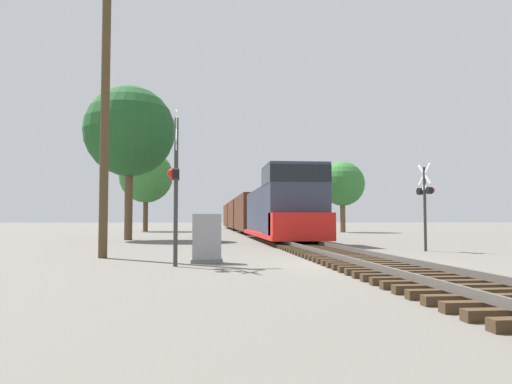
{
  "coord_description": "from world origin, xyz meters",
  "views": [
    {
      "loc": [
        -4.64,
        -14.28,
        1.32
      ],
      "look_at": [
        -2.63,
        4.92,
        2.39
      ],
      "focal_mm": 35.0,
      "sensor_mm": 36.0,
      "label": 1
    }
  ],
  "objects_px": {
    "freight_train": "(248,214)",
    "crossing_signal_far": "(425,197)",
    "tree_mid_background": "(342,184)",
    "tree_deep_background": "(146,176)",
    "crossing_signal_near": "(175,179)",
    "relay_cabinet": "(207,239)",
    "tree_far_right": "(130,132)",
    "utility_pole": "(105,111)"
  },
  "relations": [
    {
      "from": "freight_train",
      "to": "tree_mid_background",
      "type": "xyz_separation_m",
      "value": [
        9.64,
        -1.69,
        3.14
      ]
    },
    {
      "from": "tree_far_right",
      "to": "tree_deep_background",
      "type": "relative_size",
      "value": 1.09
    },
    {
      "from": "crossing_signal_far",
      "to": "relay_cabinet",
      "type": "bearing_deg",
      "value": 109.55
    },
    {
      "from": "tree_mid_background",
      "to": "tree_deep_background",
      "type": "relative_size",
      "value": 0.8
    },
    {
      "from": "utility_pole",
      "to": "tree_deep_background",
      "type": "relative_size",
      "value": 1.09
    },
    {
      "from": "relay_cabinet",
      "to": "utility_pole",
      "type": "xyz_separation_m",
      "value": [
        -3.54,
        2.3,
        4.35
      ]
    },
    {
      "from": "relay_cabinet",
      "to": "utility_pole",
      "type": "height_order",
      "value": "utility_pole"
    },
    {
      "from": "freight_train",
      "to": "crossing_signal_far",
      "type": "xyz_separation_m",
      "value": [
        4.58,
        -31.96,
        0.42
      ]
    },
    {
      "from": "freight_train",
      "to": "crossing_signal_far",
      "type": "relative_size",
      "value": 16.14
    },
    {
      "from": "tree_far_right",
      "to": "tree_mid_background",
      "type": "distance_m",
      "value": 25.95
    },
    {
      "from": "freight_train",
      "to": "tree_far_right",
      "type": "height_order",
      "value": "tree_far_right"
    },
    {
      "from": "crossing_signal_far",
      "to": "relay_cabinet",
      "type": "height_order",
      "value": "crossing_signal_far"
    },
    {
      "from": "crossing_signal_near",
      "to": "relay_cabinet",
      "type": "distance_m",
      "value": 2.24
    },
    {
      "from": "tree_far_right",
      "to": "tree_mid_background",
      "type": "bearing_deg",
      "value": 42.37
    },
    {
      "from": "crossing_signal_near",
      "to": "tree_mid_background",
      "type": "bearing_deg",
      "value": 155.06
    },
    {
      "from": "crossing_signal_near",
      "to": "utility_pole",
      "type": "xyz_separation_m",
      "value": [
        -2.63,
        3.37,
        2.61
      ]
    },
    {
      "from": "tree_far_right",
      "to": "tree_deep_background",
      "type": "height_order",
      "value": "tree_far_right"
    },
    {
      "from": "freight_train",
      "to": "crossing_signal_far",
      "type": "bearing_deg",
      "value": -81.84
    },
    {
      "from": "relay_cabinet",
      "to": "tree_far_right",
      "type": "relative_size",
      "value": 0.15
    },
    {
      "from": "crossing_signal_far",
      "to": "tree_deep_background",
      "type": "distance_m",
      "value": 39.9
    },
    {
      "from": "relay_cabinet",
      "to": "utility_pole",
      "type": "distance_m",
      "value": 6.06
    },
    {
      "from": "crossing_signal_far",
      "to": "tree_deep_background",
      "type": "relative_size",
      "value": 0.4
    },
    {
      "from": "relay_cabinet",
      "to": "tree_deep_background",
      "type": "xyz_separation_m",
      "value": [
        -6.54,
        41.16,
        5.41
      ]
    },
    {
      "from": "freight_train",
      "to": "crossing_signal_far",
      "type": "height_order",
      "value": "freight_train"
    },
    {
      "from": "crossing_signal_near",
      "to": "freight_train",
      "type": "bearing_deg",
      "value": 169.57
    },
    {
      "from": "crossing_signal_near",
      "to": "relay_cabinet",
      "type": "relative_size",
      "value": 2.94
    },
    {
      "from": "utility_pole",
      "to": "crossing_signal_far",
      "type": "bearing_deg",
      "value": 10.6
    },
    {
      "from": "utility_pole",
      "to": "tree_far_right",
      "type": "distance_m",
      "value": 15.39
    },
    {
      "from": "crossing_signal_near",
      "to": "crossing_signal_far",
      "type": "distance_m",
      "value": 11.57
    },
    {
      "from": "crossing_signal_far",
      "to": "tree_mid_background",
      "type": "height_order",
      "value": "tree_mid_background"
    },
    {
      "from": "tree_deep_background",
      "to": "tree_far_right",
      "type": "bearing_deg",
      "value": -86.09
    },
    {
      "from": "relay_cabinet",
      "to": "tree_mid_background",
      "type": "distance_m",
      "value": 37.95
    },
    {
      "from": "tree_far_right",
      "to": "tree_mid_background",
      "type": "height_order",
      "value": "tree_far_right"
    },
    {
      "from": "freight_train",
      "to": "tree_deep_background",
      "type": "height_order",
      "value": "tree_deep_background"
    },
    {
      "from": "relay_cabinet",
      "to": "tree_far_right",
      "type": "bearing_deg",
      "value": 105.72
    },
    {
      "from": "crossing_signal_near",
      "to": "tree_deep_background",
      "type": "height_order",
      "value": "tree_deep_background"
    },
    {
      "from": "freight_train",
      "to": "crossing_signal_near",
      "type": "xyz_separation_m",
      "value": [
        -5.45,
        -37.7,
        0.62
      ]
    },
    {
      "from": "crossing_signal_near",
      "to": "utility_pole",
      "type": "distance_m",
      "value": 5.01
    },
    {
      "from": "utility_pole",
      "to": "tree_far_right",
      "type": "relative_size",
      "value": 0.99
    },
    {
      "from": "crossing_signal_near",
      "to": "tree_deep_background",
      "type": "distance_m",
      "value": 42.76
    },
    {
      "from": "relay_cabinet",
      "to": "crossing_signal_near",
      "type": "bearing_deg",
      "value": -130.35
    },
    {
      "from": "relay_cabinet",
      "to": "tree_deep_background",
      "type": "bearing_deg",
      "value": 99.03
    }
  ]
}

